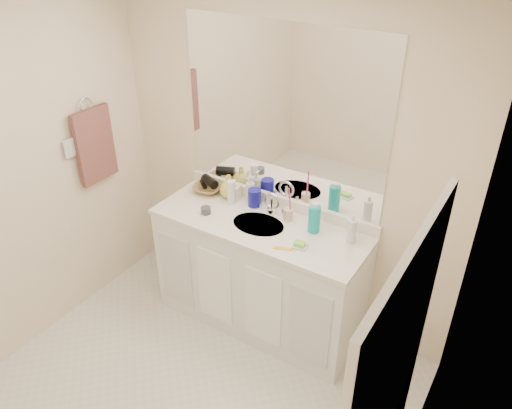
% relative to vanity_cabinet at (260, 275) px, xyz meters
% --- Properties ---
extents(ceiling, '(2.60, 2.60, 0.02)m').
position_rel_vanity_cabinet_xyz_m(ceiling, '(0.00, -1.02, 1.97)').
color(ceiling, white).
rests_on(ceiling, wall_back).
extents(wall_back, '(2.60, 0.02, 2.40)m').
position_rel_vanity_cabinet_xyz_m(wall_back, '(0.00, 0.28, 0.77)').
color(wall_back, beige).
rests_on(wall_back, floor).
extents(wall_right, '(0.02, 2.60, 2.40)m').
position_rel_vanity_cabinet_xyz_m(wall_right, '(1.30, -1.02, 0.77)').
color(wall_right, beige).
rests_on(wall_right, floor).
extents(vanity_cabinet, '(1.50, 0.55, 0.85)m').
position_rel_vanity_cabinet_xyz_m(vanity_cabinet, '(0.00, 0.00, 0.00)').
color(vanity_cabinet, white).
rests_on(vanity_cabinet, floor).
extents(countertop, '(1.52, 0.57, 0.03)m').
position_rel_vanity_cabinet_xyz_m(countertop, '(0.00, 0.00, 0.44)').
color(countertop, white).
rests_on(countertop, vanity_cabinet).
extents(backsplash, '(1.52, 0.03, 0.08)m').
position_rel_vanity_cabinet_xyz_m(backsplash, '(0.00, 0.26, 0.50)').
color(backsplash, white).
rests_on(backsplash, countertop).
extents(sink_basin, '(0.37, 0.37, 0.02)m').
position_rel_vanity_cabinet_xyz_m(sink_basin, '(0.00, -0.02, 0.44)').
color(sink_basin, '#B3A79C').
rests_on(sink_basin, countertop).
extents(faucet, '(0.02, 0.02, 0.11)m').
position_rel_vanity_cabinet_xyz_m(faucet, '(0.00, 0.16, 0.51)').
color(faucet, silver).
rests_on(faucet, countertop).
extents(mirror, '(1.48, 0.01, 1.20)m').
position_rel_vanity_cabinet_xyz_m(mirror, '(0.00, 0.27, 1.14)').
color(mirror, white).
rests_on(mirror, wall_back).
extents(blue_mug, '(0.12, 0.12, 0.13)m').
position_rel_vanity_cabinet_xyz_m(blue_mug, '(-0.15, 0.17, 0.52)').
color(blue_mug, '#151590').
rests_on(blue_mug, countertop).
extents(tan_cup, '(0.07, 0.07, 0.09)m').
position_rel_vanity_cabinet_xyz_m(tan_cup, '(0.14, 0.13, 0.50)').
color(tan_cup, beige).
rests_on(tan_cup, countertop).
extents(toothbrush, '(0.02, 0.04, 0.21)m').
position_rel_vanity_cabinet_xyz_m(toothbrush, '(0.15, 0.13, 0.60)').
color(toothbrush, '#DB397C').
rests_on(toothbrush, tan_cup).
extents(mouthwash_bottle, '(0.09, 0.09, 0.19)m').
position_rel_vanity_cabinet_xyz_m(mouthwash_bottle, '(0.35, 0.10, 0.55)').
color(mouthwash_bottle, '#0DA4A7').
rests_on(mouthwash_bottle, countertop).
extents(clear_pump_bottle, '(0.08, 0.08, 0.16)m').
position_rel_vanity_cabinet_xyz_m(clear_pump_bottle, '(0.61, 0.12, 0.54)').
color(clear_pump_bottle, silver).
rests_on(clear_pump_bottle, countertop).
extents(soap_dish, '(0.11, 0.10, 0.01)m').
position_rel_vanity_cabinet_xyz_m(soap_dish, '(0.36, -0.11, 0.46)').
color(soap_dish, silver).
rests_on(soap_dish, countertop).
extents(green_soap, '(0.07, 0.06, 0.02)m').
position_rel_vanity_cabinet_xyz_m(green_soap, '(0.36, -0.11, 0.48)').
color(green_soap, '#8CE437').
rests_on(green_soap, soap_dish).
extents(orange_comb, '(0.13, 0.07, 0.01)m').
position_rel_vanity_cabinet_xyz_m(orange_comb, '(0.28, -0.18, 0.46)').
color(orange_comb, '#FFAD1A').
rests_on(orange_comb, countertop).
extents(dark_jar, '(0.08, 0.08, 0.05)m').
position_rel_vanity_cabinet_xyz_m(dark_jar, '(-0.38, -0.10, 0.48)').
color(dark_jar, '#3C3E44').
rests_on(dark_jar, countertop).
extents(extra_white_bottle, '(0.07, 0.07, 0.18)m').
position_rel_vanity_cabinet_xyz_m(extra_white_bottle, '(-0.31, 0.11, 0.55)').
color(extra_white_bottle, white).
rests_on(extra_white_bottle, countertop).
extents(soap_bottle_white, '(0.09, 0.09, 0.20)m').
position_rel_vanity_cabinet_xyz_m(soap_bottle_white, '(-0.22, 0.22, 0.55)').
color(soap_bottle_white, silver).
rests_on(soap_bottle_white, countertop).
extents(soap_bottle_cream, '(0.08, 0.09, 0.16)m').
position_rel_vanity_cabinet_xyz_m(soap_bottle_cream, '(-0.32, 0.17, 0.54)').
color(soap_bottle_cream, '#FAF3CC').
rests_on(soap_bottle_cream, countertop).
extents(soap_bottle_yellow, '(0.15, 0.15, 0.18)m').
position_rel_vanity_cabinet_xyz_m(soap_bottle_yellow, '(-0.38, 0.18, 0.54)').
color(soap_bottle_yellow, '#D8C954').
rests_on(soap_bottle_yellow, countertop).
extents(wicker_basket, '(0.26, 0.26, 0.05)m').
position_rel_vanity_cabinet_xyz_m(wicker_basket, '(-0.56, 0.16, 0.48)').
color(wicker_basket, olive).
rests_on(wicker_basket, countertop).
extents(hair_dryer, '(0.16, 0.12, 0.07)m').
position_rel_vanity_cabinet_xyz_m(hair_dryer, '(-0.54, 0.16, 0.54)').
color(hair_dryer, black).
rests_on(hair_dryer, wicker_basket).
extents(towel_ring, '(0.01, 0.11, 0.11)m').
position_rel_vanity_cabinet_xyz_m(towel_ring, '(-1.27, -0.25, 1.12)').
color(towel_ring, silver).
rests_on(towel_ring, wall_left).
extents(hand_towel, '(0.04, 0.32, 0.55)m').
position_rel_vanity_cabinet_xyz_m(hand_towel, '(-1.25, -0.25, 0.82)').
color(hand_towel, '#4D2C29').
rests_on(hand_towel, towel_ring).
extents(switch_plate, '(0.01, 0.08, 0.13)m').
position_rel_vanity_cabinet_xyz_m(switch_plate, '(-1.27, -0.45, 0.88)').
color(switch_plate, silver).
rests_on(switch_plate, wall_left).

